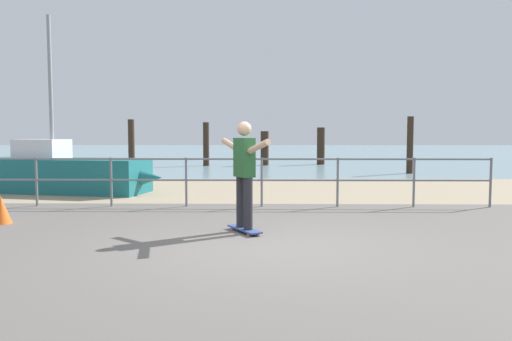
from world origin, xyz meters
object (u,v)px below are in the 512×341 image
object	(u,v)px
sailboat	(69,173)
skateboard	(244,229)
traffic_cone	(1,210)
skateboarder	(244,168)

from	to	relation	value
sailboat	skateboard	bearing A→B (deg)	-47.17
sailboat	traffic_cone	size ratio (longest dim) A/B	10.13
skateboarder	traffic_cone	bearing A→B (deg)	170.82
sailboat	skateboarder	distance (m)	7.07
sailboat	skateboarder	world-z (taller)	sailboat
sailboat	skateboard	distance (m)	7.07
skateboard	sailboat	bearing A→B (deg)	132.83
sailboat	skateboard	size ratio (longest dim) A/B	6.40
sailboat	skateboard	xyz separation A→B (m)	(4.80, -5.17, -0.45)
skateboard	skateboarder	world-z (taller)	skateboarder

